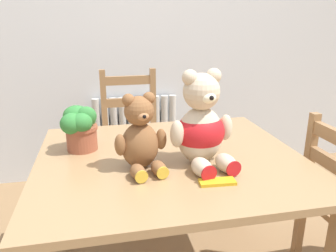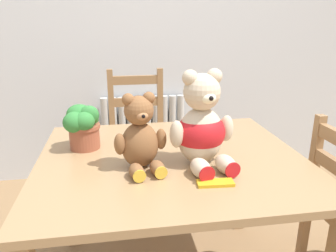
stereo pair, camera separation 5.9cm
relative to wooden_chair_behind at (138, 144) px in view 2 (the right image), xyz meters
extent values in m
cube|color=silver|center=(0.09, 0.53, 0.84)|extent=(8.00, 0.04, 2.60)
cylinder|color=beige|center=(-0.24, 0.46, -0.11)|extent=(0.06, 0.06, 0.69)
cylinder|color=beige|center=(-0.17, 0.46, -0.11)|extent=(0.06, 0.06, 0.69)
cylinder|color=beige|center=(-0.10, 0.46, -0.11)|extent=(0.06, 0.06, 0.69)
cylinder|color=beige|center=(-0.03, 0.46, -0.11)|extent=(0.06, 0.06, 0.69)
cylinder|color=beige|center=(0.04, 0.46, -0.11)|extent=(0.06, 0.06, 0.69)
cylinder|color=beige|center=(0.11, 0.46, -0.11)|extent=(0.06, 0.06, 0.69)
cylinder|color=beige|center=(0.18, 0.46, -0.11)|extent=(0.06, 0.06, 0.69)
cylinder|color=beige|center=(0.25, 0.46, -0.11)|extent=(0.06, 0.06, 0.69)
cylinder|color=beige|center=(0.32, 0.46, -0.11)|extent=(0.06, 0.06, 0.69)
cylinder|color=beige|center=(0.39, 0.46, -0.11)|extent=(0.06, 0.06, 0.69)
cube|color=beige|center=(0.08, 0.46, -0.44)|extent=(0.70, 0.10, 0.04)
cube|color=#9E7A51|center=(0.09, -0.86, 0.25)|extent=(1.13, 0.99, 0.03)
cube|color=#9E7A51|center=(-0.43, -0.42, -0.11)|extent=(0.06, 0.06, 0.69)
cube|color=#9E7A51|center=(0.60, -0.42, -0.11)|extent=(0.06, 0.06, 0.69)
cube|color=#997047|center=(0.00, -0.05, -0.03)|extent=(0.39, 0.41, 0.03)
cube|color=#997047|center=(0.17, -0.24, -0.25)|extent=(0.04, 0.04, 0.41)
cube|color=#997047|center=(-0.17, -0.24, -0.25)|extent=(0.04, 0.04, 0.41)
cube|color=#997047|center=(0.17, 0.13, 0.02)|extent=(0.04, 0.04, 0.96)
cube|color=#997047|center=(-0.17, 0.13, 0.02)|extent=(0.04, 0.04, 0.96)
cube|color=#997047|center=(0.00, 0.13, 0.43)|extent=(0.31, 0.03, 0.06)
cube|color=#997047|center=(0.00, 0.13, 0.27)|extent=(0.31, 0.03, 0.06)
cube|color=#997047|center=(0.79, -0.83, -0.02)|extent=(0.04, 0.04, 0.87)
ellipsoid|color=brown|center=(-0.05, -0.94, 0.36)|extent=(0.17, 0.15, 0.18)
sphere|color=brown|center=(-0.05, -0.94, 0.50)|extent=(0.12, 0.12, 0.12)
sphere|color=brown|center=(-0.01, -0.93, 0.54)|extent=(0.05, 0.05, 0.05)
sphere|color=brown|center=(-0.09, -0.94, 0.54)|extent=(0.05, 0.05, 0.05)
ellipsoid|color=#B2794C|center=(-0.05, -0.98, 0.49)|extent=(0.06, 0.05, 0.04)
sphere|color=black|center=(-0.04, -1.00, 0.49)|extent=(0.01, 0.01, 0.01)
ellipsoid|color=brown|center=(0.03, -0.94, 0.38)|extent=(0.05, 0.05, 0.09)
ellipsoid|color=brown|center=(-0.13, -0.97, 0.38)|extent=(0.05, 0.05, 0.09)
ellipsoid|color=brown|center=(0.00, -1.02, 0.29)|extent=(0.07, 0.10, 0.05)
cylinder|color=gold|center=(0.01, -1.07, 0.29)|extent=(0.05, 0.01, 0.05)
ellipsoid|color=brown|center=(-0.08, -1.04, 0.29)|extent=(0.07, 0.10, 0.05)
cylinder|color=gold|center=(-0.07, -1.08, 0.29)|extent=(0.05, 0.01, 0.05)
ellipsoid|color=beige|center=(0.19, -0.94, 0.38)|extent=(0.22, 0.19, 0.23)
sphere|color=beige|center=(0.19, -0.94, 0.56)|extent=(0.15, 0.15, 0.15)
sphere|color=beige|center=(0.24, -0.93, 0.62)|extent=(0.06, 0.06, 0.06)
sphere|color=beige|center=(0.14, -0.95, 0.62)|extent=(0.06, 0.06, 0.06)
ellipsoid|color=white|center=(0.20, -0.99, 0.55)|extent=(0.07, 0.07, 0.05)
sphere|color=black|center=(0.21, -1.02, 0.55)|extent=(0.02, 0.02, 0.02)
ellipsoid|color=beige|center=(0.30, -0.94, 0.41)|extent=(0.06, 0.06, 0.11)
ellipsoid|color=beige|center=(0.09, -0.98, 0.41)|extent=(0.06, 0.06, 0.11)
ellipsoid|color=beige|center=(0.26, -1.05, 0.30)|extent=(0.09, 0.13, 0.07)
cylinder|color=red|center=(0.27, -1.10, 0.30)|extent=(0.06, 0.02, 0.06)
ellipsoid|color=beige|center=(0.16, -1.07, 0.30)|extent=(0.09, 0.13, 0.07)
cylinder|color=red|center=(0.17, -1.12, 0.30)|extent=(0.06, 0.02, 0.06)
ellipsoid|color=red|center=(0.19, -0.94, 0.39)|extent=(0.23, 0.21, 0.17)
cylinder|color=#9E5138|center=(-0.29, -0.70, 0.32)|extent=(0.14, 0.14, 0.11)
cylinder|color=#9E5138|center=(-0.29, -0.70, 0.37)|extent=(0.15, 0.15, 0.02)
ellipsoid|color=#337F38|center=(-0.26, -0.71, 0.42)|extent=(0.09, 0.07, 0.09)
ellipsoid|color=#337F38|center=(-0.28, -0.66, 0.40)|extent=(0.11, 0.09, 0.11)
ellipsoid|color=#337F38|center=(-0.31, -0.68, 0.42)|extent=(0.12, 0.10, 0.09)
ellipsoid|color=#337F38|center=(-0.32, -0.74, 0.40)|extent=(0.10, 0.10, 0.09)
ellipsoid|color=#337F38|center=(-0.28, -0.74, 0.40)|extent=(0.09, 0.08, 0.09)
cube|color=gold|center=(0.20, -1.14, 0.27)|extent=(0.14, 0.06, 0.01)
camera|label=1|loc=(-0.20, -2.14, 0.83)|focal=35.00mm
camera|label=2|loc=(-0.14, -2.15, 0.83)|focal=35.00mm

